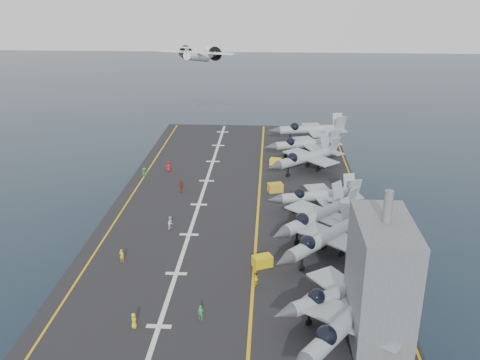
# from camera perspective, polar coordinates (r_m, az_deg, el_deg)

# --- Properties ---
(ground) EXTENTS (500.00, 500.00, 0.00)m
(ground) POSITION_cam_1_polar(r_m,az_deg,el_deg) (85.11, -0.16, -9.17)
(ground) COLOR #142135
(ground) RESTS_ON ground
(hull) EXTENTS (36.00, 90.00, 10.00)m
(hull) POSITION_cam_1_polar(r_m,az_deg,el_deg) (82.71, -0.17, -6.18)
(hull) COLOR #56595E
(hull) RESTS_ON ground
(flight_deck) EXTENTS (38.00, 92.00, 0.40)m
(flight_deck) POSITION_cam_1_polar(r_m,az_deg,el_deg) (80.47, -0.17, -2.88)
(flight_deck) COLOR black
(flight_deck) RESTS_ON hull
(foul_line) EXTENTS (0.35, 90.00, 0.02)m
(foul_line) POSITION_cam_1_polar(r_m,az_deg,el_deg) (80.26, 1.97, -2.79)
(foul_line) COLOR gold
(foul_line) RESTS_ON flight_deck
(landing_centerline) EXTENTS (0.50, 90.00, 0.02)m
(landing_centerline) POSITION_cam_1_polar(r_m,az_deg,el_deg) (80.94, -4.42, -2.63)
(landing_centerline) COLOR silver
(landing_centerline) RESTS_ON flight_deck
(deck_edge_port) EXTENTS (0.25, 90.00, 0.02)m
(deck_edge_port) POSITION_cam_1_polar(r_m,az_deg,el_deg) (83.10, -11.96, -2.40)
(deck_edge_port) COLOR gold
(deck_edge_port) RESTS_ON flight_deck
(deck_edge_stbd) EXTENTS (0.25, 90.00, 0.02)m
(deck_edge_stbd) POSITION_cam_1_polar(r_m,az_deg,el_deg) (81.44, 12.95, -2.98)
(deck_edge_stbd) COLOR gold
(deck_edge_stbd) RESTS_ON flight_deck
(island_superstructure) EXTENTS (5.00, 10.00, 15.00)m
(island_superstructure) POSITION_cam_1_polar(r_m,az_deg,el_deg) (51.12, 14.86, -8.92)
(island_superstructure) COLOR #56595E
(island_superstructure) RESTS_ON flight_deck
(fighter_jet_0) EXTENTS (18.22, 19.42, 5.62)m
(fighter_jet_0) POSITION_cam_1_polar(r_m,az_deg,el_deg) (51.49, 11.25, -14.53)
(fighter_jet_0) COLOR #949CA2
(fighter_jet_0) RESTS_ON flight_deck
(fighter_jet_1) EXTENTS (17.44, 16.06, 5.04)m
(fighter_jet_1) POSITION_cam_1_polar(r_m,az_deg,el_deg) (56.10, 10.81, -11.60)
(fighter_jet_1) COLOR gray
(fighter_jet_1) RESTS_ON flight_deck
(fighter_jet_2) EXTENTS (18.69, 19.18, 5.59)m
(fighter_jet_2) POSITION_cam_1_polar(r_m,az_deg,el_deg) (65.87, 9.12, -5.98)
(fighter_jet_2) COLOR #9AA0A9
(fighter_jet_2) RESTS_ON flight_deck
(fighter_jet_3) EXTENTS (18.38, 18.67, 5.46)m
(fighter_jet_3) POSITION_cam_1_polar(r_m,az_deg,el_deg) (71.58, 8.40, -3.71)
(fighter_jet_3) COLOR gray
(fighter_jet_3) RESTS_ON flight_deck
(fighter_jet_4) EXTENTS (15.89, 12.71, 4.82)m
(fighter_jet_4) POSITION_cam_1_polar(r_m,az_deg,el_deg) (78.95, 8.47, -1.55)
(fighter_jet_4) COLOR gray
(fighter_jet_4) RESTS_ON flight_deck
(fighter_jet_6) EXTENTS (18.83, 18.37, 5.49)m
(fighter_jet_6) POSITION_cam_1_polar(r_m,az_deg,el_deg) (94.19, 7.15, 2.50)
(fighter_jet_6) COLOR gray
(fighter_jet_6) RESTS_ON flight_deck
(fighter_jet_7) EXTENTS (17.27, 14.29, 5.14)m
(fighter_jet_7) POSITION_cam_1_polar(r_m,az_deg,el_deg) (102.64, 7.08, 3.96)
(fighter_jet_7) COLOR #9097A0
(fighter_jet_7) RESTS_ON flight_deck
(fighter_jet_8) EXTENTS (17.61, 13.30, 5.55)m
(fighter_jet_8) POSITION_cam_1_polar(r_m,az_deg,el_deg) (111.68, 7.62, 5.45)
(fighter_jet_8) COLOR #979DA5
(fighter_jet_8) RESTS_ON flight_deck
(tow_cart_a) EXTENTS (2.63, 2.25, 1.34)m
(tow_cart_a) POSITION_cam_1_polar(r_m,az_deg,el_deg) (64.19, 2.40, -8.63)
(tow_cart_a) COLOR gold
(tow_cart_a) RESTS_ON flight_deck
(tow_cart_b) EXTENTS (2.64, 2.13, 1.37)m
(tow_cart_b) POSITION_cam_1_polar(r_m,az_deg,el_deg) (85.48, 3.79, -0.81)
(tow_cart_b) COLOR gold
(tow_cart_b) RESTS_ON flight_deck
(tow_cart_c) EXTENTS (2.29, 1.82, 1.20)m
(tow_cart_c) POSITION_cam_1_polar(r_m,az_deg,el_deg) (97.65, 3.82, 1.97)
(tow_cart_c) COLOR yellow
(tow_cart_c) RESTS_ON flight_deck
(crew_0) EXTENTS (0.68, 0.98, 1.58)m
(crew_0) POSITION_cam_1_polar(r_m,az_deg,el_deg) (55.07, -11.26, -14.48)
(crew_0) COLOR yellow
(crew_0) RESTS_ON flight_deck
(crew_1) EXTENTS (1.14, 0.89, 1.68)m
(crew_1) POSITION_cam_1_polar(r_m,az_deg,el_deg) (66.46, -12.50, -7.89)
(crew_1) COLOR yellow
(crew_1) RESTS_ON flight_deck
(crew_2) EXTENTS (0.97, 1.23, 1.81)m
(crew_2) POSITION_cam_1_polar(r_m,az_deg,el_deg) (73.52, -7.42, -4.53)
(crew_2) COLOR silver
(crew_2) RESTS_ON flight_deck
(crew_3) EXTENTS (0.97, 1.23, 1.80)m
(crew_3) POSITION_cam_1_polar(r_m,az_deg,el_deg) (92.48, -10.16, 0.76)
(crew_3) COLOR #228B35
(crew_3) RESTS_ON flight_deck
(crew_4) EXTENTS (1.25, 1.43, 2.00)m
(crew_4) POSITION_cam_1_polar(r_m,az_deg,el_deg) (85.61, -6.33, -0.63)
(crew_4) COLOR #A9201A
(crew_4) RESTS_ON flight_deck
(crew_5) EXTENTS (1.27, 1.05, 1.81)m
(crew_5) POSITION_cam_1_polar(r_m,az_deg,el_deg) (94.99, -7.63, 1.46)
(crew_5) COLOR #B21919
(crew_5) RESTS_ON flight_deck
(crew_6) EXTENTS (1.14, 0.99, 1.60)m
(crew_6) POSITION_cam_1_polar(r_m,az_deg,el_deg) (55.25, -4.23, -13.94)
(crew_6) COLOR green
(crew_6) RESTS_ON flight_deck
(crew_7) EXTENTS (1.26, 1.39, 1.93)m
(crew_7) POSITION_cam_1_polar(r_m,az_deg,el_deg) (60.28, 1.58, -10.43)
(crew_7) COLOR yellow
(crew_7) RESTS_ON flight_deck
(transport_plane) EXTENTS (22.51, 18.16, 4.64)m
(transport_plane) POSITION_cam_1_polar(r_m,az_deg,el_deg) (137.37, -4.60, 12.94)
(transport_plane) COLOR silver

